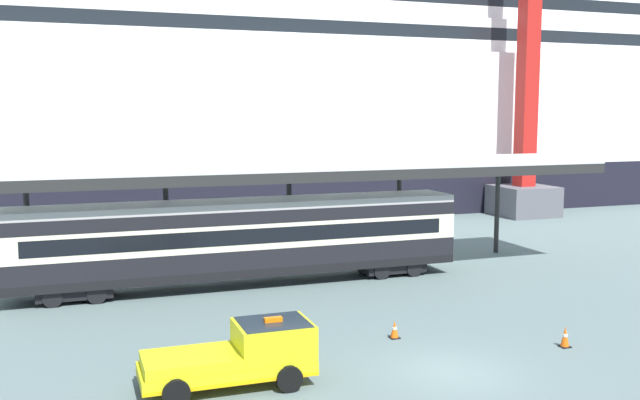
# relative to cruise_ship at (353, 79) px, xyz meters

# --- Properties ---
(ground_plane) EXTENTS (400.00, 400.00, 0.00)m
(ground_plane) POSITION_rel_cruise_ship_xyz_m (-14.75, -44.24, -11.38)
(ground_plane) COLOR slate
(cruise_ship) EXTENTS (130.48, 26.29, 32.68)m
(cruise_ship) POSITION_rel_cruise_ship_xyz_m (0.00, 0.00, 0.00)
(cruise_ship) COLOR black
(cruise_ship) RESTS_ON ground
(platform_canopy) EXTENTS (38.50, 5.49, 5.81)m
(platform_canopy) POSITION_rel_cruise_ship_xyz_m (-18.29, -30.30, -5.85)
(platform_canopy) COLOR silver
(platform_canopy) RESTS_ON ground
(train_carriage) EXTENTS (21.32, 2.81, 4.11)m
(train_carriage) POSITION_rel_cruise_ship_xyz_m (-18.29, -30.74, -9.08)
(train_carriage) COLOR black
(train_carriage) RESTS_ON ground
(service_truck) EXTENTS (5.22, 2.28, 2.02)m
(service_truck) POSITION_rel_cruise_ship_xyz_m (-21.23, -43.04, -10.39)
(service_truck) COLOR yellow
(service_truck) RESTS_ON ground
(traffic_cone_near) EXTENTS (0.36, 0.36, 0.76)m
(traffic_cone_near) POSITION_rel_cruise_ship_xyz_m (-9.70, -43.46, -11.01)
(traffic_cone_near) COLOR black
(traffic_cone_near) RESTS_ON ground
(traffic_cone_mid) EXTENTS (0.36, 0.36, 0.66)m
(traffic_cone_mid) POSITION_rel_cruise_ship_xyz_m (-14.95, -40.52, -11.06)
(traffic_cone_mid) COLOR black
(traffic_cone_mid) RESTS_ON ground
(traffic_cone_far) EXTENTS (0.36, 0.36, 0.74)m
(traffic_cone_far) POSITION_rel_cruise_ship_xyz_m (-19.29, -39.40, -11.02)
(traffic_cone_far) COLOR black
(traffic_cone_far) RESTS_ON ground
(dockside_crane) EXTENTS (15.29, 4.40, 52.61)m
(dockside_crane) POSITION_rel_cruise_ship_xyz_m (9.26, -15.52, 4.22)
(dockside_crane) COLOR #595960
(dockside_crane) RESTS_ON ground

